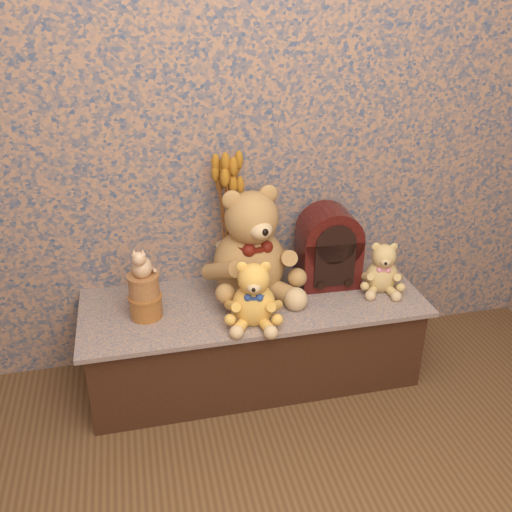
# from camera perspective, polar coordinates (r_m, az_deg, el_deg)

# --- Properties ---
(display_shelf) EXTENTS (1.47, 0.54, 0.40)m
(display_shelf) POSITION_cam_1_polar(r_m,az_deg,el_deg) (2.56, -0.25, -8.34)
(display_shelf) COLOR #394C75
(display_shelf) RESTS_ON ground
(teddy_large) EXTENTS (0.50, 0.56, 0.52)m
(teddy_large) POSITION_cam_1_polar(r_m,az_deg,el_deg) (2.41, -0.68, 1.93)
(teddy_large) COLOR #A3773F
(teddy_large) RESTS_ON display_shelf
(teddy_medium) EXTENTS (0.29, 0.32, 0.29)m
(teddy_medium) POSITION_cam_1_polar(r_m,az_deg,el_deg) (2.24, -0.23, -3.38)
(teddy_medium) COLOR gold
(teddy_medium) RESTS_ON display_shelf
(teddy_small) EXTENTS (0.25, 0.28, 0.24)m
(teddy_small) POSITION_cam_1_polar(r_m,az_deg,el_deg) (2.54, 12.63, -0.81)
(teddy_small) COLOR #DEB069
(teddy_small) RESTS_ON display_shelf
(cathedral_radio) EXTENTS (0.27, 0.20, 0.36)m
(cathedral_radio) POSITION_cam_1_polar(r_m,az_deg,el_deg) (2.53, 7.33, 1.02)
(cathedral_radio) COLOR #390B0A
(cathedral_radio) RESTS_ON display_shelf
(ceramic_vase) EXTENTS (0.13, 0.13, 0.21)m
(ceramic_vase) POSITION_cam_1_polar(r_m,az_deg,el_deg) (2.51, -2.56, -1.00)
(ceramic_vase) COLOR tan
(ceramic_vase) RESTS_ON display_shelf
(dried_stalks) EXTENTS (0.30, 0.30, 0.45)m
(dried_stalks) POSITION_cam_1_polar(r_m,az_deg,el_deg) (2.37, -2.72, 6.15)
(dried_stalks) COLOR #AD6A1B
(dried_stalks) RESTS_ON ceramic_vase
(biscuit_tin_lower) EXTENTS (0.16, 0.16, 0.10)m
(biscuit_tin_lower) POSITION_cam_1_polar(r_m,az_deg,el_deg) (2.36, -11.02, -4.97)
(biscuit_tin_lower) COLOR #B09333
(biscuit_tin_lower) RESTS_ON display_shelf
(biscuit_tin_upper) EXTENTS (0.12, 0.12, 0.09)m
(biscuit_tin_upper) POSITION_cam_1_polar(r_m,az_deg,el_deg) (2.31, -11.22, -2.96)
(biscuit_tin_upper) COLOR tan
(biscuit_tin_upper) RESTS_ON biscuit_tin_lower
(cat_figurine) EXTENTS (0.12, 0.13, 0.13)m
(cat_figurine) POSITION_cam_1_polar(r_m,az_deg,el_deg) (2.26, -11.47, -0.46)
(cat_figurine) COLOR silver
(cat_figurine) RESTS_ON biscuit_tin_upper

